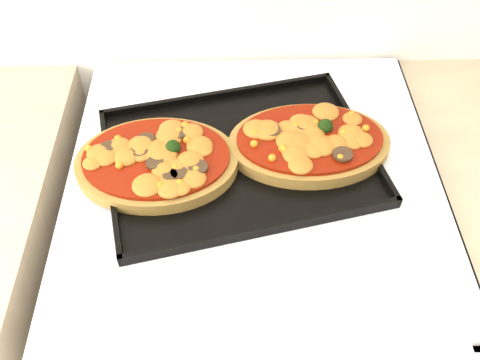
{
  "coord_description": "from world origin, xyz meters",
  "views": [
    {
      "loc": [
        0.0,
        1.13,
        1.55
      ],
      "look_at": [
        0.01,
        1.68,
        0.92
      ],
      "focal_mm": 40.0,
      "sensor_mm": 36.0,
      "label": 1
    }
  ],
  "objects_px": {
    "stove": "(250,307)",
    "baking_tray": "(239,156)",
    "pizza_right": "(309,141)",
    "pizza_left": "(157,160)"
  },
  "relations": [
    {
      "from": "stove",
      "to": "baking_tray",
      "type": "height_order",
      "value": "baking_tray"
    },
    {
      "from": "stove",
      "to": "pizza_right",
      "type": "xyz_separation_m",
      "value": [
        0.09,
        0.04,
        0.48
      ]
    },
    {
      "from": "pizza_left",
      "to": "pizza_right",
      "type": "height_order",
      "value": "same"
    },
    {
      "from": "stove",
      "to": "baking_tray",
      "type": "bearing_deg",
      "value": 132.68
    },
    {
      "from": "stove",
      "to": "pizza_right",
      "type": "relative_size",
      "value": 3.51
    },
    {
      "from": "pizza_right",
      "to": "pizza_left",
      "type": "bearing_deg",
      "value": -171.71
    },
    {
      "from": "stove",
      "to": "pizza_left",
      "type": "distance_m",
      "value": 0.51
    },
    {
      "from": "baking_tray",
      "to": "pizza_left",
      "type": "distance_m",
      "value": 0.13
    },
    {
      "from": "stove",
      "to": "pizza_left",
      "type": "bearing_deg",
      "value": 178.78
    },
    {
      "from": "stove",
      "to": "pizza_left",
      "type": "relative_size",
      "value": 3.6
    }
  ]
}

